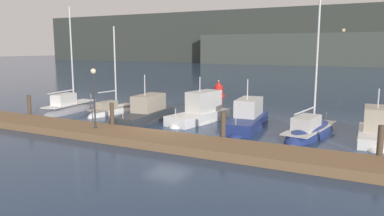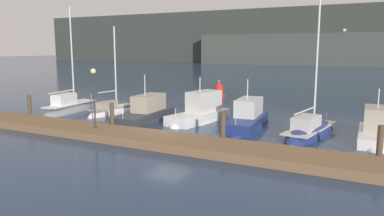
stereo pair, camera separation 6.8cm
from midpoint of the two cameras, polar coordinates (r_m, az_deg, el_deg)
The scene contains 16 objects.
ground_plane at distance 23.09m, azimuth -3.84°, elevation -4.09°, with size 400.00×400.00×0.00m, color navy.
dock at distance 21.30m, azimuth -6.83°, elevation -4.64°, with size 32.04×2.80×0.45m, color brown.
mooring_pile_0 at distance 30.26m, azimuth -23.60°, elevation 0.10°, with size 0.28×0.28×1.84m, color #4C3D2D.
mooring_pile_1 at distance 24.75m, azimuth -12.16°, elevation -1.27°, with size 0.28×0.28×1.78m, color #4C3D2D.
mooring_pile_2 at distance 20.75m, azimuth 4.67°, elevation -3.06°, with size 0.28×0.28×1.81m, color #4C3D2D.
mooring_pile_3 at distance 19.22m, azimuth 26.65°, elevation -5.01°, with size 0.28×0.28×1.81m, color #4C3D2D.
sailboat_berth_1 at distance 32.75m, azimuth -18.17°, elevation -0.28°, with size 2.54×6.56×9.30m.
sailboat_berth_2 at distance 31.10m, azimuth -12.08°, elevation -0.63°, with size 1.77×5.39×7.64m.
motorboat_berth_3 at distance 27.35m, azimuth -7.22°, elevation -1.43°, with size 2.58×6.83×4.07m.
motorboat_berth_4 at distance 27.12m, azimuth 1.13°, elevation -1.24°, with size 3.09×6.43×3.81m.
motorboat_berth_5 at distance 25.34m, azimuth 8.26°, elevation -2.17°, with size 2.71×6.74×3.74m.
sailboat_berth_6 at distance 24.01m, azimuth 17.45°, elevation -3.68°, with size 2.89×7.02×11.01m.
motorboat_berth_7 at distance 23.96m, azimuth 26.10°, elevation -3.80°, with size 2.21×5.68×3.64m.
channel_buoy at distance 41.37m, azimuth 4.01°, elevation 2.69°, with size 1.49×1.49×1.77m.
dock_lamppost at distance 23.23m, azimuth -14.80°, elevation 2.96°, with size 0.32×0.32×3.62m.
hillside_backdrop at distance 127.42m, azimuth 24.62°, elevation 9.71°, with size 240.00×23.00×18.05m.
Camera 1 is at (11.68, -19.20, 5.28)m, focal length 35.00 mm.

